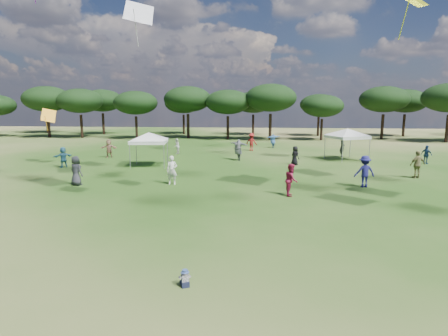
# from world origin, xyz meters

# --- Properties ---
(ground) EXTENTS (140.00, 140.00, 0.00)m
(ground) POSITION_xyz_m (0.00, 0.00, 0.00)
(ground) COLOR #2C5018
(ground) RESTS_ON ground
(tree_line) EXTENTS (108.78, 17.63, 7.77)m
(tree_line) POSITION_xyz_m (2.39, 47.41, 5.42)
(tree_line) COLOR black
(tree_line) RESTS_ON ground
(tent_left) EXTENTS (5.54, 5.54, 3.00)m
(tent_left) POSITION_xyz_m (-7.01, 21.57, 2.57)
(tent_left) COLOR gray
(tent_left) RESTS_ON ground
(tent_right) EXTENTS (5.37, 5.37, 3.07)m
(tent_right) POSITION_xyz_m (9.42, 26.33, 2.65)
(tent_right) COLOR gray
(tent_right) RESTS_ON ground
(toddler) EXTENTS (0.37, 0.40, 0.49)m
(toddler) POSITION_xyz_m (-0.35, 2.07, 0.22)
(toddler) COLOR #161A31
(toddler) RESTS_ON ground
(festival_crowd) EXTENTS (30.19, 23.64, 1.90)m
(festival_crowd) POSITION_xyz_m (0.29, 23.55, 0.88)
(festival_crowd) COLOR beige
(festival_crowd) RESTS_ON ground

